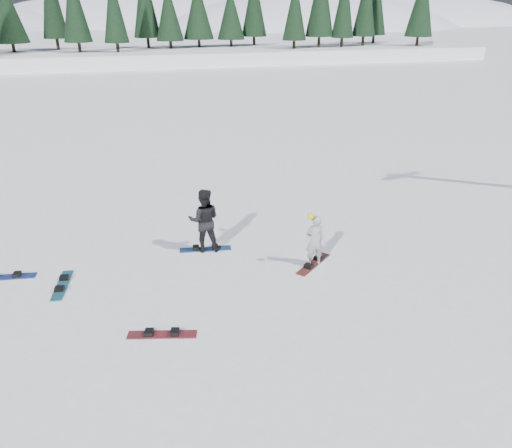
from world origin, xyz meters
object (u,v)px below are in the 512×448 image
at_px(snowboarder_woman, 315,240).
at_px(snowboard_loose_a, 62,285).
at_px(snowboard_loose_b, 162,335).
at_px(snowboard_loose_c, 6,277).
at_px(snowboarder_man, 204,220).

relative_size(snowboarder_woman, snowboard_loose_a, 1.07).
distance_m(snowboard_loose_b, snowboard_loose_a, 3.59).
relative_size(snowboard_loose_c, snowboard_loose_b, 1.00).
bearing_deg(snowboarder_man, snowboarder_woman, 159.25).
bearing_deg(snowboarder_man, snowboard_loose_a, 26.62).
relative_size(snowboarder_woman, snowboarder_man, 0.86).
height_order(snowboarder_man, snowboard_loose_a, snowboarder_man).
xyz_separation_m(snowboard_loose_c, snowboard_loose_b, (3.71, -3.61, 0.00)).
distance_m(snowboarder_man, snowboard_loose_c, 5.44).
xyz_separation_m(snowboard_loose_c, snowboard_loose_a, (1.45, -0.82, 0.00)).
distance_m(snowboarder_woman, snowboard_loose_c, 8.23).
relative_size(snowboarder_man, snowboard_loose_b, 1.25).
bearing_deg(snowboard_loose_c, snowboarder_woman, -3.33).
height_order(snowboarder_woman, snowboard_loose_a, snowboarder_woman).
height_order(snowboard_loose_b, snowboard_loose_a, same).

